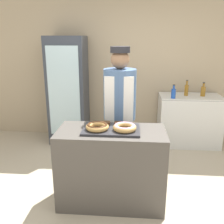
# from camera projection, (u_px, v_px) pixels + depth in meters

# --- Properties ---
(ground_plane) EXTENTS (14.00, 14.00, 0.00)m
(ground_plane) POSITION_uv_depth(u_px,v_px,m) (111.00, 200.00, 2.96)
(ground_plane) COLOR #B7A88E
(wall_back) EXTENTS (8.00, 0.06, 2.70)m
(wall_back) POSITION_uv_depth(u_px,v_px,m) (121.00, 66.00, 4.61)
(wall_back) COLOR tan
(wall_back) RESTS_ON ground_plane
(display_counter) EXTENTS (1.18, 0.57, 0.88)m
(display_counter) POSITION_uv_depth(u_px,v_px,m) (111.00, 167.00, 2.84)
(display_counter) COLOR #4C4742
(display_counter) RESTS_ON ground_plane
(serving_tray) EXTENTS (0.62, 0.39, 0.02)m
(serving_tray) POSITION_uv_depth(u_px,v_px,m) (111.00, 129.00, 2.71)
(serving_tray) COLOR #2D2D33
(serving_tray) RESTS_ON display_counter
(donut_chocolate_glaze) EXTENTS (0.25, 0.25, 0.06)m
(donut_chocolate_glaze) POSITION_uv_depth(u_px,v_px,m) (97.00, 126.00, 2.67)
(donut_chocolate_glaze) COLOR tan
(donut_chocolate_glaze) RESTS_ON serving_tray
(donut_light_glaze) EXTENTS (0.25, 0.25, 0.06)m
(donut_light_glaze) POSITION_uv_depth(u_px,v_px,m) (125.00, 127.00, 2.64)
(donut_light_glaze) COLOR tan
(donut_light_glaze) RESTS_ON serving_tray
(brownie_back_left) EXTENTS (0.08, 0.08, 0.03)m
(brownie_back_left) POSITION_uv_depth(u_px,v_px,m) (107.00, 123.00, 2.83)
(brownie_back_left) COLOR #382111
(brownie_back_left) RESTS_ON serving_tray
(brownie_back_right) EXTENTS (0.08, 0.08, 0.03)m
(brownie_back_right) POSITION_uv_depth(u_px,v_px,m) (118.00, 123.00, 2.82)
(brownie_back_right) COLOR #382111
(brownie_back_right) RESTS_ON serving_tray
(baker_person) EXTENTS (0.41, 0.41, 1.75)m
(baker_person) POSITION_uv_depth(u_px,v_px,m) (120.00, 113.00, 3.22)
(baker_person) COLOR #4C4C51
(baker_person) RESTS_ON ground_plane
(beverage_fridge) EXTENTS (0.65, 0.59, 1.88)m
(beverage_fridge) POSITION_uv_depth(u_px,v_px,m) (68.00, 91.00, 4.45)
(beverage_fridge) COLOR #333842
(beverage_fridge) RESTS_ON ground_plane
(chest_freezer) EXTENTS (1.05, 0.59, 0.89)m
(chest_freezer) POSITION_uv_depth(u_px,v_px,m) (189.00, 120.00, 4.43)
(chest_freezer) COLOR silver
(chest_freezer) RESTS_ON ground_plane
(bottle_amber) EXTENTS (0.07, 0.07, 0.27)m
(bottle_amber) POSITION_uv_depth(u_px,v_px,m) (186.00, 90.00, 4.29)
(bottle_amber) COLOR #99661E
(bottle_amber) RESTS_ON chest_freezer
(bottle_blue) EXTENTS (0.07, 0.07, 0.23)m
(bottle_blue) POSITION_uv_depth(u_px,v_px,m) (173.00, 93.00, 4.11)
(bottle_blue) COLOR #1E4CB2
(bottle_blue) RESTS_ON chest_freezer
(bottle_amber_b) EXTENTS (0.08, 0.08, 0.24)m
(bottle_amber_b) POSITION_uv_depth(u_px,v_px,m) (203.00, 91.00, 4.26)
(bottle_amber_b) COLOR #99661E
(bottle_amber_b) RESTS_ON chest_freezer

